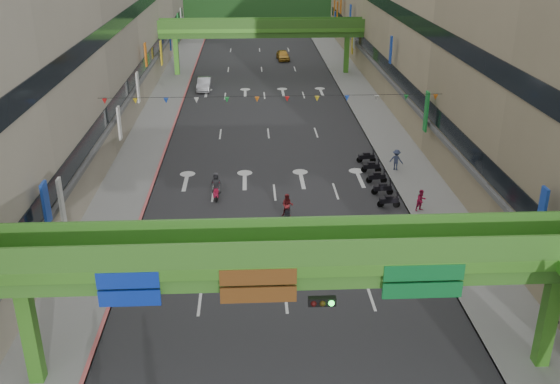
# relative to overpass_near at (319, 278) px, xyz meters

# --- Properties ---
(road_slab) EXTENTS (18.00, 140.00, 0.02)m
(road_slab) POSITION_rel_overpass_near_xyz_m (-0.93, 44.62, -5.20)
(road_slab) COLOR #28282B
(road_slab) RESTS_ON ground
(sidewalk_left) EXTENTS (4.00, 140.00, 0.15)m
(sidewalk_left) POSITION_rel_overpass_near_xyz_m (-11.93, 44.62, -5.13)
(sidewalk_left) COLOR gray
(sidewalk_left) RESTS_ON ground
(sidewalk_right) EXTENTS (4.00, 140.00, 0.15)m
(sidewalk_right) POSITION_rel_overpass_near_xyz_m (10.07, 44.62, -5.13)
(sidewalk_right) COLOR gray
(sidewalk_right) RESTS_ON ground
(curb_left) EXTENTS (0.20, 140.00, 0.18)m
(curb_left) POSITION_rel_overpass_near_xyz_m (-10.03, 44.62, -5.12)
(curb_left) COLOR #CC5959
(curb_left) RESTS_ON ground
(curb_right) EXTENTS (0.20, 140.00, 0.18)m
(curb_right) POSITION_rel_overpass_near_xyz_m (8.17, 44.62, -5.12)
(curb_right) COLOR gray
(curb_right) RESTS_ON ground
(building_row_left) EXTENTS (12.80, 95.00, 19.00)m
(building_row_left) POSITION_rel_overpass_near_xyz_m (-19.86, 44.62, 4.25)
(building_row_left) COLOR #9E937F
(building_row_left) RESTS_ON ground
(building_row_right) EXTENTS (12.80, 95.00, 19.00)m
(building_row_right) POSITION_rel_overpass_near_xyz_m (18.00, 44.62, 4.25)
(building_row_right) COLOR gray
(building_row_right) RESTS_ON ground
(overpass_near) EXTENTS (28.00, 12.27, 7.10)m
(overpass_near) POSITION_rel_overpass_near_xyz_m (0.00, 0.00, 0.00)
(overpass_near) COLOR #4C9E2D
(overpass_near) RESTS_ON ground
(overpass_far) EXTENTS (28.00, 2.20, 7.10)m
(overpass_far) POSITION_rel_overpass_near_xyz_m (-0.93, 59.62, 0.20)
(overpass_far) COLOR #4C9E2D
(overpass_far) RESTS_ON ground
(bunting_string) EXTENTS (26.00, 0.36, 0.47)m
(bunting_string) POSITION_rel_overpass_near_xyz_m (-0.93, 24.62, 0.75)
(bunting_string) COLOR black
(bunting_string) RESTS_ON ground
(scooter_rider_mid) EXTENTS (0.82, 1.60, 1.92)m
(scooter_rider_mid) POSITION_rel_overpass_near_xyz_m (-0.28, 15.85, -4.22)
(scooter_rider_mid) COLOR black
(scooter_rider_mid) RESTS_ON ground
(scooter_rider_far) EXTENTS (0.83, 1.60, 2.01)m
(scooter_rider_far) POSITION_rel_overpass_near_xyz_m (-5.13, 19.70, -4.19)
(scooter_rider_far) COLOR maroon
(scooter_rider_far) RESTS_ON ground
(parked_scooter_row) EXTENTS (1.60, 9.38, 1.08)m
(parked_scooter_row) POSITION_rel_overpass_near_xyz_m (6.87, 22.04, -4.68)
(parked_scooter_row) COLOR black
(parked_scooter_row) RESTS_ON ground
(car_silver) EXTENTS (1.66, 4.43, 1.45)m
(car_silver) POSITION_rel_overpass_near_xyz_m (-7.93, 51.53, -4.48)
(car_silver) COLOR #ACADB4
(car_silver) RESTS_ON ground
(car_yellow) EXTENTS (1.92, 4.20, 1.40)m
(car_yellow) POSITION_rel_overpass_near_xyz_m (2.28, 68.67, -4.51)
(car_yellow) COLOR gold
(car_yellow) RESTS_ON ground
(pedestrian_red) EXTENTS (0.90, 0.82, 1.51)m
(pedestrian_red) POSITION_rel_overpass_near_xyz_m (8.87, 16.73, -4.45)
(pedestrian_red) COLOR #AB143C
(pedestrian_red) RESTS_ON ground
(pedestrian_dark) EXTENTS (1.00, 0.85, 1.61)m
(pedestrian_dark) POSITION_rel_overpass_near_xyz_m (11.27, 2.62, -4.40)
(pedestrian_dark) COLOR black
(pedestrian_dark) RESTS_ON ground
(pedestrian_blue) EXTENTS (0.93, 0.82, 1.67)m
(pedestrian_blue) POSITION_rel_overpass_near_xyz_m (8.87, 24.40, -4.37)
(pedestrian_blue) COLOR #323A58
(pedestrian_blue) RESTS_ON ground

